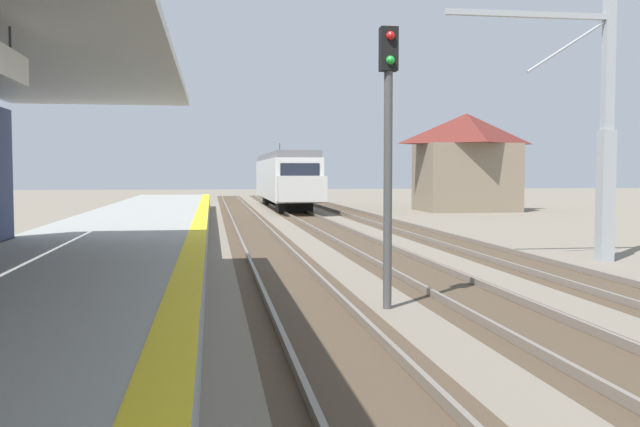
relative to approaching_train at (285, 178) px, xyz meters
The scene contains 8 objects.
station_platform 37.60m from the approaching_train, 101.99° to the right, with size 5.00×80.00×0.91m.
track_pair_nearest_platform 32.99m from the approaching_train, 95.94° to the right, with size 2.34×120.00×0.16m.
track_pair_middle 32.81m from the approaching_train, 90.01° to the right, with size 2.34×120.00×0.16m.
track_pair_far_side 32.98m from the approaching_train, 84.08° to the right, with size 2.34×120.00×0.16m.
approaching_train is the anchor object (origin of this frame).
rail_signal_post 37.77m from the approaching_train, 92.93° to the right, with size 0.32×0.34×5.20m.
catenary_pylon_far_side 32.19m from the approaching_train, 79.88° to the right, with size 5.00×0.40×7.50m.
distant_trackside_house 12.64m from the approaching_train, 24.93° to the right, with size 6.60×5.28×6.40m.
Camera 1 is at (0.15, 2.07, 2.55)m, focal length 40.36 mm.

